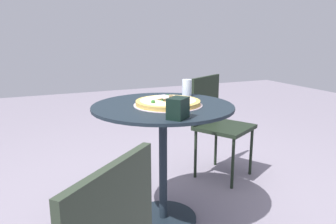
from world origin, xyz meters
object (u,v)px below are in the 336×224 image
object	(u,v)px
drinking_cup	(187,88)
patio_chair_near	(217,119)
patio_table	(163,134)
pizza_on_tray	(168,103)
napkin_dispenser	(178,108)
pizza_server	(171,97)

from	to	relation	value
drinking_cup	patio_chair_near	world-z (taller)	drinking_cup
patio_table	pizza_on_tray	world-z (taller)	pizza_on_tray
patio_table	patio_chair_near	bearing A→B (deg)	125.33
napkin_dispenser	patio_chair_near	xyz separation A→B (m)	(-0.82, 0.75, -0.33)
patio_table	napkin_dispenser	distance (m)	0.41
pizza_server	napkin_dispenser	xyz separation A→B (m)	(0.27, -0.08, -0.00)
pizza_on_tray	napkin_dispenser	size ratio (longest dim) A/B	3.77
patio_table	pizza_server	distance (m)	0.24
patio_chair_near	pizza_server	bearing A→B (deg)	-50.44
pizza_on_tray	pizza_server	world-z (taller)	pizza_server
pizza_server	drinking_cup	xyz separation A→B (m)	(-0.27, 0.24, 0.00)
drinking_cup	pizza_server	bearing A→B (deg)	-41.54
patio_table	patio_chair_near	world-z (taller)	patio_chair_near
pizza_server	patio_table	bearing A→B (deg)	-157.32
pizza_on_tray	drinking_cup	size ratio (longest dim) A/B	3.67
pizza_server	patio_chair_near	distance (m)	0.92
pizza_on_tray	drinking_cup	distance (m)	0.34
pizza_on_tray	drinking_cup	world-z (taller)	drinking_cup
pizza_on_tray	pizza_server	bearing A→B (deg)	0.58
pizza_server	pizza_on_tray	bearing A→B (deg)	-179.42
patio_table	pizza_server	world-z (taller)	pizza_server
pizza_on_tray	napkin_dispenser	xyz separation A→B (m)	(0.31, -0.08, 0.04)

